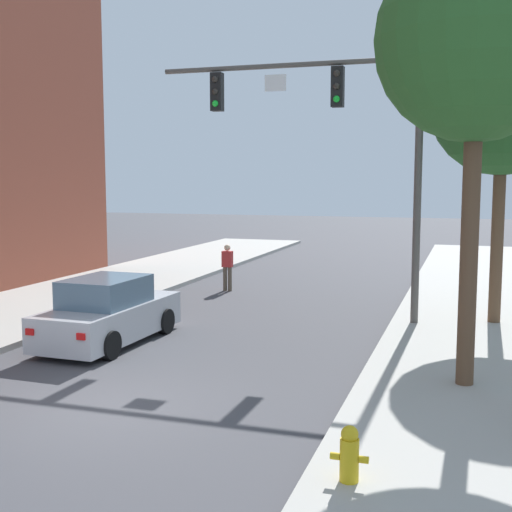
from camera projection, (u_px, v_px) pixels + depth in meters
ground_plane at (100, 409)px, 11.38m from camera, size 120.00×120.00×0.00m
sidewalk_right at (504, 452)px, 9.39m from camera, size 5.00×60.00×0.15m
traffic_signal_mast at (340, 124)px, 17.58m from camera, size 7.19×0.38×7.50m
car_lead_silver at (109, 313)px, 15.86m from camera, size 1.93×4.28×1.60m
pedestrian_crossing_road at (227, 265)px, 23.31m from camera, size 0.36×0.22×1.64m
fire_hydrant at (349, 454)px, 8.28m from camera, size 0.48×0.24×0.72m
street_tree_nearest at (477, 42)px, 11.58m from camera, size 3.58×3.58×7.97m
street_tree_second at (503, 105)px, 16.97m from camera, size 3.67×3.67×7.52m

